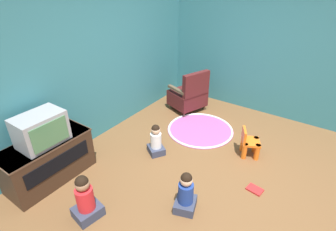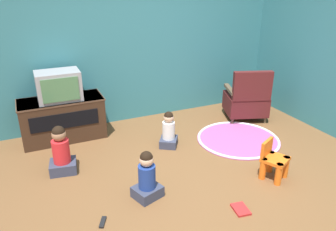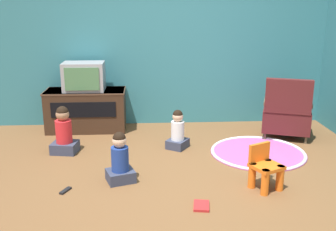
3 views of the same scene
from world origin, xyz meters
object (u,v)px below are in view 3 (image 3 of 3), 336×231
black_armchair (287,114)px  child_watching_right (120,160)px  child_watching_left (178,132)px  child_watching_center (64,133)px  book (201,206)px  yellow_kid_chair (265,170)px  television (84,77)px  remote_control (65,191)px  tv_cabinet (86,109)px

black_armchair → child_watching_right: 2.56m
black_armchair → child_watching_left: bearing=31.7°
child_watching_center → book: bearing=-34.7°
yellow_kid_chair → book: 0.79m
television → child_watching_left: (1.27, -0.81, -0.58)m
child_watching_right → book: size_ratio=2.52×
yellow_kid_chair → remote_control: size_ratio=2.91×
tv_cabinet → black_armchair: bearing=-10.2°
television → black_armchair: (2.81, -0.47, -0.47)m
child_watching_left → tv_cabinet: bearing=89.1°
black_armchair → child_watching_center: black_armchair is taller
tv_cabinet → child_watching_center: size_ratio=1.92×
yellow_kid_chair → television: bearing=109.0°
tv_cabinet → yellow_kid_chair: bearing=-44.8°
child_watching_right → remote_control: (-0.54, -0.21, -0.22)m
child_watching_left → child_watching_center: (-1.42, -0.08, 0.04)m
television → remote_control: television is taller
television → yellow_kid_chair: (2.06, -2.01, -0.61)m
child_watching_center → child_watching_right: child_watching_center is taller
book → child_watching_left: bearing=11.8°
tv_cabinet → remote_control: tv_cabinet is taller
black_armchair → remote_control: 3.15m
child_watching_left → book: bearing=-144.1°
black_armchair → remote_control: bearing=48.0°
black_armchair → book: bearing=72.0°
black_armchair → remote_control: size_ratio=5.56×
child_watching_right → book: (0.77, -0.60, -0.22)m
television → child_watching_right: television is taller
black_armchair → child_watching_center: size_ratio=1.43×
book → remote_control: (-1.31, 0.39, -0.00)m
yellow_kid_chair → remote_control: 2.00m
child_watching_left → child_watching_right: (-0.68, -0.95, 0.02)m
remote_control → tv_cabinet: bearing=27.4°
black_armchair → tv_cabinet: bearing=9.3°
child_watching_center → book: 2.13m
child_watching_right → black_armchair: bearing=11.5°
yellow_kid_chair → book: (-0.69, -0.35, -0.18)m
yellow_kid_chair → child_watching_right: bearing=143.8°
television → child_watching_center: (-0.15, -0.89, -0.54)m
child_watching_left → child_watching_right: 1.17m
yellow_kid_chair → tv_cabinet: bearing=108.6°
tv_cabinet → child_watching_left: tv_cabinet is taller
yellow_kid_chair → remote_control: bearing=152.3°
child_watching_center → black_armchair: bearing=17.4°
child_watching_left → child_watching_right: size_ratio=0.94×
television → tv_cabinet: bearing=90.0°
yellow_kid_chair → book: size_ratio=2.08×
remote_control → yellow_kid_chair: bearing=-65.3°
black_armchair → yellow_kid_chair: black_armchair is taller
child_watching_right → book: 1.00m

